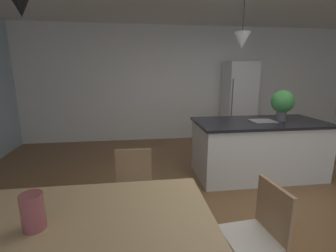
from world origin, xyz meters
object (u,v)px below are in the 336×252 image
at_px(chair_kitchen_end, 255,236).
at_px(vase_on_dining_table, 33,212).
at_px(dining_table, 61,228).
at_px(chair_far_right, 133,190).
at_px(refrigerator, 238,102).
at_px(kitchen_island, 258,148).
at_px(potted_plant_on_island, 283,103).

xyz_separation_m(chair_kitchen_end, vase_on_dining_table, (-1.47, -0.08, 0.38)).
xyz_separation_m(dining_table, chair_far_right, (0.45, 0.84, -0.21)).
height_order(refrigerator, vase_on_dining_table, refrigerator).
relative_size(chair_far_right, vase_on_dining_table, 3.83).
xyz_separation_m(chair_far_right, vase_on_dining_table, (-0.57, -0.91, 0.38)).
distance_m(kitchen_island, potted_plant_on_island, 0.80).
distance_m(potted_plant_on_island, vase_on_dining_table, 3.56).
relative_size(chair_kitchen_end, chair_far_right, 1.00).
height_order(chair_kitchen_end, kitchen_island, kitchen_island).
bearing_deg(potted_plant_on_island, kitchen_island, -180.00).
relative_size(dining_table, chair_kitchen_end, 2.26).
bearing_deg(chair_far_right, vase_on_dining_table, -121.79).
distance_m(dining_table, chair_far_right, 0.97).
xyz_separation_m(dining_table, chair_kitchen_end, (1.35, 0.00, -0.21)).
bearing_deg(vase_on_dining_table, chair_far_right, 58.21).
bearing_deg(refrigerator, potted_plant_on_island, -94.63).
xyz_separation_m(chair_kitchen_end, chair_far_right, (-0.91, 0.83, 0.00)).
relative_size(refrigerator, potted_plant_on_island, 3.92).
distance_m(dining_table, kitchen_island, 3.14).
bearing_deg(potted_plant_on_island, chair_far_right, -153.82).
bearing_deg(vase_on_dining_table, chair_kitchen_end, 3.21).
bearing_deg(chair_far_right, potted_plant_on_island, 26.18).
bearing_deg(vase_on_dining_table, dining_table, 32.91).
distance_m(dining_table, refrigerator, 4.92).
bearing_deg(chair_kitchen_end, chair_far_right, 137.45).
distance_m(refrigerator, potted_plant_on_island, 1.99).
bearing_deg(refrigerator, dining_table, -126.57).
distance_m(chair_kitchen_end, kitchen_island, 2.25).
bearing_deg(chair_far_right, refrigerator, 51.41).
distance_m(kitchen_island, vase_on_dining_table, 3.30).
distance_m(dining_table, potted_plant_on_island, 3.44).
relative_size(refrigerator, vase_on_dining_table, 8.27).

